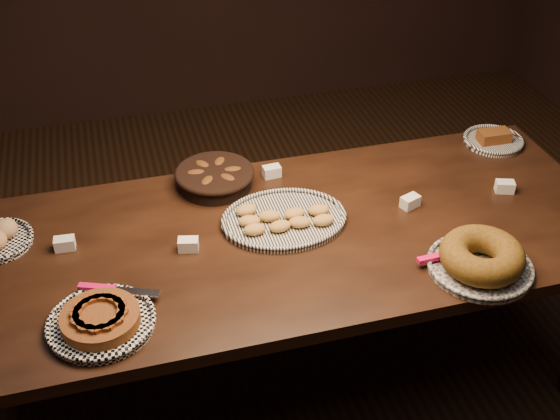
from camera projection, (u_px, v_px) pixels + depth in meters
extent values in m
plane|color=black|center=(290.00, 373.00, 2.96)|extent=(5.00, 5.00, 0.00)
cube|color=black|center=(292.00, 238.00, 2.54)|extent=(2.40, 1.00, 0.05)
cylinder|color=black|center=(7.00, 299.00, 2.83)|extent=(0.08, 0.08, 0.70)
cylinder|color=black|center=(489.00, 215.00, 3.29)|extent=(0.08, 0.08, 0.70)
torus|color=white|center=(101.00, 321.00, 2.13)|extent=(0.33, 0.33, 0.02)
cylinder|color=#522710|center=(100.00, 319.00, 2.13)|extent=(0.29, 0.29, 0.04)
cube|color=#5A2B0F|center=(121.00, 312.00, 2.11)|extent=(0.04, 0.09, 0.01)
cube|color=#5A2B0F|center=(120.00, 304.00, 2.14)|extent=(0.05, 0.09, 0.01)
cube|color=#5A2B0F|center=(113.00, 299.00, 2.16)|extent=(0.08, 0.07, 0.01)
cube|color=#5A2B0F|center=(102.00, 297.00, 2.16)|extent=(0.09, 0.04, 0.01)
cube|color=#5A2B0F|center=(91.00, 300.00, 2.16)|extent=(0.09, 0.05, 0.01)
cube|color=#5A2B0F|center=(82.00, 305.00, 2.14)|extent=(0.07, 0.08, 0.01)
cube|color=#5A2B0F|center=(77.00, 313.00, 2.11)|extent=(0.04, 0.09, 0.01)
cube|color=#5A2B0F|center=(78.00, 321.00, 2.08)|extent=(0.05, 0.09, 0.01)
cube|color=#5A2B0F|center=(85.00, 326.00, 2.06)|extent=(0.08, 0.07, 0.01)
cube|color=#5A2B0F|center=(96.00, 328.00, 2.06)|extent=(0.09, 0.04, 0.01)
cube|color=#5A2B0F|center=(107.00, 325.00, 2.07)|extent=(0.09, 0.05, 0.01)
cube|color=#5A2B0F|center=(117.00, 319.00, 2.09)|extent=(0.07, 0.08, 0.01)
cube|color=#F60C5B|center=(97.00, 288.00, 2.24)|extent=(0.12, 0.07, 0.02)
cube|color=silver|center=(136.00, 292.00, 2.23)|extent=(0.15, 0.09, 0.00)
torus|color=black|center=(284.00, 218.00, 2.57)|extent=(0.37, 0.37, 0.02)
ellipsoid|color=olive|center=(255.00, 229.00, 2.49)|extent=(0.08, 0.05, 0.04)
ellipsoid|color=olive|center=(280.00, 226.00, 2.50)|extent=(0.09, 0.06, 0.04)
ellipsoid|color=olive|center=(300.00, 222.00, 2.52)|extent=(0.09, 0.07, 0.04)
ellipsoid|color=olive|center=(323.00, 220.00, 2.53)|extent=(0.08, 0.06, 0.04)
ellipsoid|color=olive|center=(249.00, 221.00, 2.53)|extent=(0.09, 0.06, 0.04)
ellipsoid|color=olive|center=(269.00, 216.00, 2.55)|extent=(0.09, 0.07, 0.04)
ellipsoid|color=olive|center=(294.00, 213.00, 2.57)|extent=(0.08, 0.06, 0.04)
ellipsoid|color=olive|center=(319.00, 210.00, 2.58)|extent=(0.08, 0.06, 0.04)
ellipsoid|color=olive|center=(246.00, 210.00, 2.58)|extent=(0.09, 0.06, 0.04)
torus|color=black|center=(480.00, 265.00, 2.35)|extent=(0.35, 0.35, 0.02)
torus|color=brown|center=(482.00, 255.00, 2.32)|extent=(0.37, 0.37, 0.10)
cube|color=#F60C5B|center=(434.00, 257.00, 2.36)|extent=(0.12, 0.03, 0.02)
cube|color=silver|center=(468.00, 251.00, 2.40)|extent=(0.15, 0.04, 0.00)
cylinder|color=black|center=(215.00, 178.00, 2.75)|extent=(0.32, 0.32, 0.07)
torus|color=black|center=(215.00, 173.00, 2.74)|extent=(0.31, 0.31, 0.02)
ellipsoid|color=#35170A|center=(233.00, 172.00, 2.75)|extent=(0.10, 0.06, 0.04)
ellipsoid|color=#35170A|center=(220.00, 164.00, 2.80)|extent=(0.09, 0.11, 0.04)
ellipsoid|color=#35170A|center=(203.00, 167.00, 2.78)|extent=(0.09, 0.11, 0.04)
ellipsoid|color=#35170A|center=(196.00, 175.00, 2.73)|extent=(0.10, 0.06, 0.04)
ellipsoid|color=#35170A|center=(207.00, 183.00, 2.68)|extent=(0.09, 0.11, 0.04)
ellipsoid|color=#35170A|center=(228.00, 180.00, 2.70)|extent=(0.09, 0.11, 0.04)
ellipsoid|color=#A27A4B|center=(5.00, 229.00, 2.47)|extent=(0.08, 0.08, 0.07)
torus|color=black|center=(494.00, 139.00, 3.03)|extent=(0.26, 0.26, 0.02)
cube|color=#522710|center=(494.00, 136.00, 3.02)|extent=(0.14, 0.08, 0.05)
cube|color=white|center=(188.00, 245.00, 2.43)|extent=(0.08, 0.06, 0.04)
cube|color=white|center=(272.00, 171.00, 2.82)|extent=(0.07, 0.05, 0.04)
cube|color=white|center=(410.00, 202.00, 2.64)|extent=(0.08, 0.07, 0.04)
cube|color=white|center=(65.00, 244.00, 2.44)|extent=(0.07, 0.05, 0.04)
cube|color=white|center=(505.00, 187.00, 2.73)|extent=(0.08, 0.07, 0.04)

